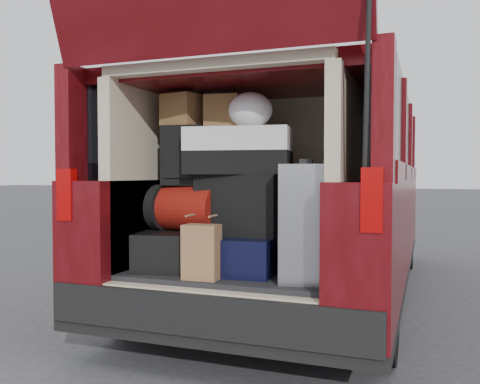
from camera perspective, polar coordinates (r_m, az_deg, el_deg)
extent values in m
plane|color=#343436|center=(3.16, -1.56, -19.13)|extent=(80.00, 80.00, 0.00)
cylinder|color=black|center=(3.76, -11.09, -10.59)|extent=(0.24, 0.64, 0.64)
cylinder|color=black|center=(3.25, 15.11, -12.65)|extent=(0.24, 0.64, 0.64)
cylinder|color=black|center=(6.76, 3.70, -4.95)|extent=(0.24, 0.64, 0.64)
cylinder|color=black|center=(6.49, 17.77, -5.34)|extent=(0.24, 0.64, 0.64)
cube|color=black|center=(5.01, 7.41, -8.11)|extent=(1.90, 4.85, 0.08)
cube|color=#470708|center=(5.18, -1.07, -2.85)|extent=(0.33, 4.85, 0.80)
cube|color=#470708|center=(4.84, 16.55, -3.28)|extent=(0.33, 4.85, 0.80)
cube|color=#470708|center=(4.97, 7.48, 8.83)|extent=(1.82, 4.46, 0.10)
cube|color=black|center=(5.11, -2.48, 5.38)|extent=(0.12, 4.25, 0.68)
cube|color=black|center=(4.72, 17.71, 5.57)|extent=(0.12, 4.25, 0.68)
cube|color=black|center=(2.78, -3.86, -13.41)|extent=(1.86, 0.16, 0.22)
cube|color=#990505|center=(3.10, -18.86, -0.29)|extent=(0.10, 0.06, 0.30)
cube|color=#990505|center=(2.42, 14.63, -0.86)|extent=(0.10, 0.06, 0.30)
cube|color=black|center=(3.26, 0.25, -8.92)|extent=(1.24, 1.05, 0.06)
cube|color=beige|center=(3.48, -10.00, 1.76)|extent=(0.08, 1.05, 1.15)
cube|color=beige|center=(3.04, 12.03, 1.71)|extent=(0.08, 1.05, 1.15)
cube|color=beige|center=(3.73, 3.18, 1.80)|extent=(1.34, 0.06, 1.15)
cube|color=beige|center=(3.26, 0.25, 12.48)|extent=(1.34, 1.05, 0.06)
cylinder|color=black|center=(2.40, 14.11, 14.25)|extent=(0.02, 0.90, 0.76)
cube|color=black|center=(3.32, 0.25, -13.08)|extent=(1.24, 1.05, 0.55)
cube|color=black|center=(3.26, -6.95, -6.34)|extent=(0.52, 0.65, 0.23)
cube|color=black|center=(3.08, 0.49, -6.95)|extent=(0.43, 0.51, 0.22)
cube|color=silver|center=(2.87, 7.42, -3.35)|extent=(0.33, 0.47, 0.64)
cube|color=olive|center=(2.86, -4.34, -6.73)|extent=(0.20, 0.13, 0.31)
cube|color=maroon|center=(3.22, -5.91, -1.80)|extent=(0.48, 0.35, 0.29)
cube|color=black|center=(3.11, 0.24, -1.41)|extent=(0.53, 0.33, 0.37)
cube|color=black|center=(3.24, -6.28, 4.08)|extent=(0.27, 0.18, 0.38)
cube|color=silver|center=(3.11, -0.14, 4.60)|extent=(0.67, 0.42, 0.28)
cube|color=brown|center=(3.31, -6.55, 9.07)|extent=(0.26, 0.22, 0.20)
cube|color=brown|center=(3.25, -1.90, 8.88)|extent=(0.24, 0.21, 0.22)
ellipsoid|color=white|center=(3.14, 1.17, 9.16)|extent=(0.27, 0.26, 0.22)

